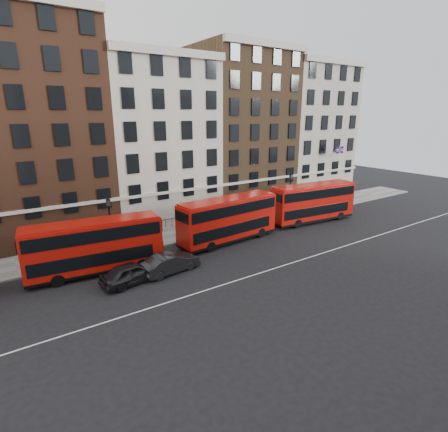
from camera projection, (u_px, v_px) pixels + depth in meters
ground at (245, 265)px, 30.28m from camera, size 120.00×120.00×0.00m
pavement at (188, 231)px, 38.61m from camera, size 80.00×5.00×0.15m
kerb at (199, 238)px, 36.62m from camera, size 80.00×0.30×0.16m
road_centre_line at (260, 273)px, 28.69m from camera, size 70.00×0.12×0.01m
building_terrace at (153, 134)px, 41.44m from camera, size 64.00×11.95×22.00m
bus_b at (94, 246)px, 28.07m from camera, size 10.81×3.70×4.45m
bus_c at (228, 219)px, 35.07m from camera, size 11.03×3.39×4.57m
bus_d at (312, 202)px, 41.64m from camera, size 11.18×3.74×4.61m
car_rear at (132, 273)px, 26.88m from camera, size 5.12×2.66×1.66m
car_front at (170, 263)px, 28.67m from camera, size 5.16×2.36×1.64m
lamp_post_left at (110, 223)px, 31.52m from camera, size 0.44×0.44×5.33m
lamp_post_right at (290, 192)px, 44.14m from camera, size 0.44×0.44×5.33m
traffic_light at (340, 190)px, 48.23m from camera, size 0.25×0.45×3.27m
iron_railings at (178, 221)px, 40.20m from camera, size 6.60×0.06×1.00m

